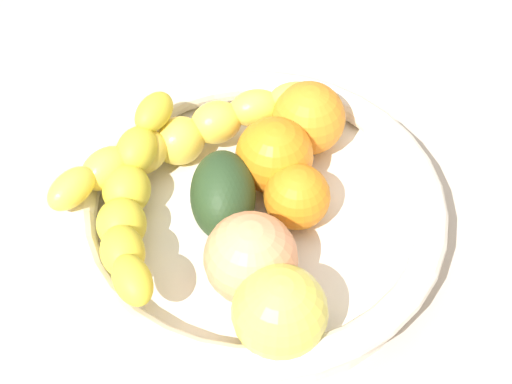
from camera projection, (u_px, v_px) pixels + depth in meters
kitchen_counter at (256, 241)px, 69.50cm from camera, size 120.00×120.00×3.00cm
fruit_bowl at (256, 213)px, 66.34cm from camera, size 31.96×31.96×5.04cm
banana_draped_left at (130, 200)px, 62.87cm from camera, size 15.51×17.82×5.72cm
banana_draped_right at (182, 138)px, 67.85cm from camera, size 26.20×8.94×5.64cm
orange_front at (308, 118)px, 69.20cm from camera, size 6.59×6.59×6.59cm
orange_mid_left at (274, 156)px, 66.29cm from camera, size 6.69×6.69×6.69cm
orange_mid_right at (297, 197)px, 64.17cm from camera, size 5.54×5.54×5.54cm
peach_blush at (251, 258)px, 59.25cm from camera, size 7.25×7.25×7.25cm
apple_yellow at (280, 312)px, 56.37cm from camera, size 7.07×7.07×7.07cm
avocado_dark at (223, 195)px, 64.37cm from camera, size 9.22×9.73×6.47cm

